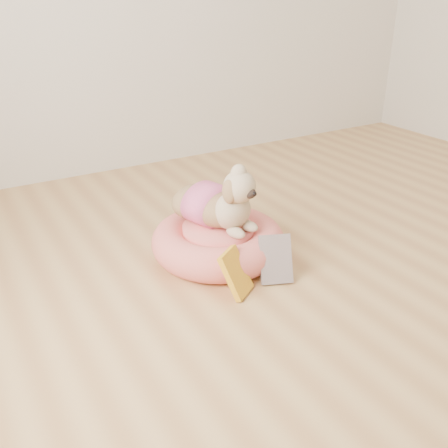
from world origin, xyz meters
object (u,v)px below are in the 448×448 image
book_yellow (236,273)px  book_white (276,259)px  dog (218,192)px  pet_bed (218,241)px

book_yellow → book_white: 0.19m
dog → book_yellow: (-0.09, -0.29, -0.21)m
pet_bed → book_yellow: bearing=-107.0°
pet_bed → book_white: size_ratio=2.94×
dog → book_white: 0.37m
dog → pet_bed: bearing=-121.8°
dog → book_yellow: size_ratio=2.23×
book_yellow → book_white: size_ratio=0.94×
book_yellow → dog: bearing=39.5°
book_white → pet_bed: bearing=131.1°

